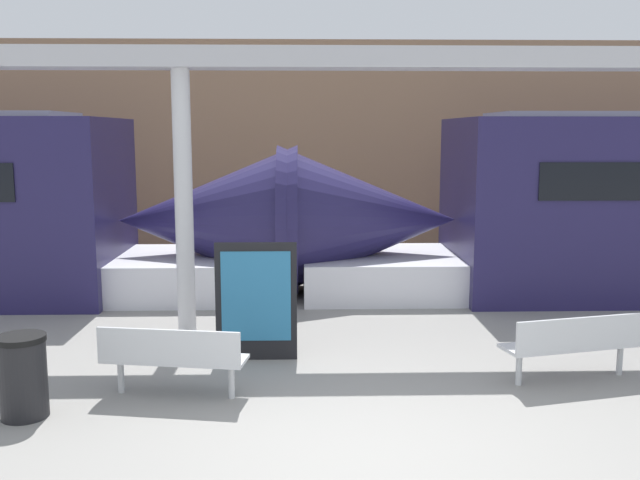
% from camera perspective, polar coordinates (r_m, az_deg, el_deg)
% --- Properties ---
extents(ground_plane, '(60.00, 60.00, 0.00)m').
position_cam_1_polar(ground_plane, '(6.75, 3.75, -16.50)').
color(ground_plane, gray).
extents(station_wall, '(56.00, 0.20, 5.00)m').
position_cam_1_polar(station_wall, '(17.23, 0.39, 7.45)').
color(station_wall, '#937051').
rests_on(station_wall, ground_plane).
extents(bench_near, '(1.62, 0.69, 0.80)m').
position_cam_1_polar(bench_near, '(7.94, -11.73, -9.02)').
color(bench_near, silver).
rests_on(bench_near, ground_plane).
extents(bench_far, '(1.74, 0.82, 0.80)m').
position_cam_1_polar(bench_far, '(8.76, 19.78, -7.65)').
color(bench_far, silver).
rests_on(bench_far, ground_plane).
extents(trash_bin, '(0.49, 0.49, 0.85)m').
position_cam_1_polar(trash_bin, '(7.89, -22.67, -10.02)').
color(trash_bin, black).
rests_on(trash_bin, ground_plane).
extents(poster_board, '(1.02, 0.07, 1.50)m').
position_cam_1_polar(poster_board, '(9.01, -5.12, -4.88)').
color(poster_board, black).
rests_on(poster_board, ground_plane).
extents(support_column_near, '(0.25, 0.25, 3.71)m').
position_cam_1_polar(support_column_near, '(10.05, -10.84, 2.73)').
color(support_column_near, silver).
rests_on(support_column_near, ground_plane).
extents(canopy_beam, '(28.00, 0.60, 0.28)m').
position_cam_1_polar(canopy_beam, '(10.05, -11.17, 14.11)').
color(canopy_beam, '#B7B7BC').
rests_on(canopy_beam, support_column_near).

